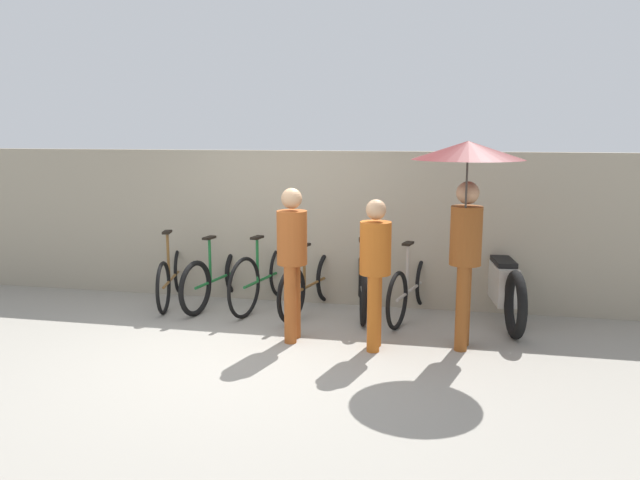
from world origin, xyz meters
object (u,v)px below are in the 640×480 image
Objects in this scene: parked_bicycle_1 at (218,277)px; pedestrian_leading at (292,253)px; parked_bicycle_0 at (172,276)px; parked_bicycle_2 at (265,277)px; parked_bicycle_4 at (362,281)px; motorcycle at (502,285)px; pedestrian_trailing at (467,184)px; parked_bicycle_5 at (412,288)px; pedestrian_center at (375,263)px; parked_bicycle_3 at (311,283)px.

pedestrian_leading is at bearing -122.58° from parked_bicycle_1.
parked_bicycle_2 is (1.24, 0.06, 0.04)m from parked_bicycle_0.
parked_bicycle_4 is 0.85× the size of motorcycle.
pedestrian_trailing is at bearing -103.97° from parked_bicycle_2.
motorcycle is (4.17, 0.10, 0.06)m from parked_bicycle_0.
parked_bicycle_0 is 0.99× the size of pedestrian_leading.
pedestrian_trailing is at bearing -138.57° from parked_bicycle_5.
pedestrian_center is 1.20m from pedestrian_trailing.
pedestrian_leading reaches higher than parked_bicycle_1.
parked_bicycle_0 is 0.96× the size of parked_bicycle_3.
parked_bicycle_2 is 0.82× the size of pedestrian_trailing.
parked_bicycle_5 is at bearing -104.49° from pedestrian_center.
pedestrian_center is 1.96m from motorcycle.
parked_bicycle_2 is 2.92m from motorcycle.
parked_bicycle_1 is at bearing 81.53° from parked_bicycle_4.
parked_bicycle_1 is 0.82× the size of pedestrian_trailing.
pedestrian_leading is 1.92m from pedestrian_trailing.
parked_bicycle_0 is 1.87m from parked_bicycle_3.
motorcycle is (2.30, 0.13, 0.06)m from parked_bicycle_3.
parked_bicycle_0 is 0.77× the size of motorcycle.
motorcycle is (2.92, 0.05, 0.03)m from parked_bicycle_2.
parked_bicycle_0 is 4.17m from motorcycle.
pedestrian_center is at bearing 175.15° from pedestrian_leading.
parked_bicycle_4 is at bearing 96.94° from parked_bicycle_5.
parked_bicycle_1 is at bearing -30.25° from pedestrian_center.
parked_bicycle_0 is 1.05× the size of pedestrian_center.
parked_bicycle_4 reaches higher than motorcycle.
pedestrian_trailing is at bearing -144.58° from parked_bicycle_4.
pedestrian_trailing reaches higher than parked_bicycle_4.
parked_bicycle_3 is 0.79× the size of pedestrian_trailing.
parked_bicycle_5 is 0.81× the size of motorcycle.
parked_bicycle_2 is at bearing -100.19° from parked_bicycle_0.
motorcycle is at bearing -136.35° from pedestrian_center.
pedestrian_center reaches higher than parked_bicycle_3.
parked_bicycle_0 is at bearing 103.95° from parked_bicycle_2.
pedestrian_trailing is (2.43, -1.15, 1.32)m from parked_bicycle_2.
parked_bicycle_2 is 1.13× the size of pedestrian_center.
pedestrian_trailing reaches higher than parked_bicycle_5.
parked_bicycle_1 reaches higher than parked_bicycle_2.
parked_bicycle_2 is at bearing -59.99° from pedestrian_leading.
pedestrian_leading reaches higher than motorcycle.
parked_bicycle_1 is 1.03× the size of parked_bicycle_3.
parked_bicycle_3 is 1.24m from parked_bicycle_5.
parked_bicycle_2 is at bearing 81.47° from parked_bicycle_4.
parked_bicycle_5 is (0.62, -0.08, -0.03)m from parked_bicycle_4.
parked_bicycle_3 is 2.50m from pedestrian_trailing.
pedestrian_trailing is at bearing -172.63° from pedestrian_center.
parked_bicycle_5 is at bearing -54.68° from pedestrian_trailing.
pedestrian_leading reaches higher than parked_bicycle_3.
parked_bicycle_4 is at bearing -36.71° from pedestrian_trailing.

